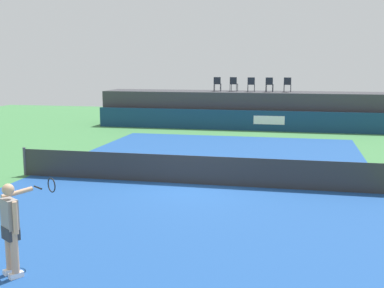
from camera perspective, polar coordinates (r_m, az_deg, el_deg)
name	(u,v)px	position (r m, az deg, el deg)	size (l,w,h in m)	color
ground_plane	(212,166)	(19.03, 2.30, -2.55)	(48.00, 48.00, 0.00)	#3D7A42
court_inner	(196,184)	(16.16, 0.44, -4.69)	(12.00, 22.00, 0.00)	#1C478C
sponsor_wall	(243,120)	(29.21, 5.93, 2.76)	(18.00, 0.22, 1.20)	navy
spectator_platform	(246,109)	(30.94, 6.31, 4.05)	(18.00, 2.80, 2.20)	#38383D
spectator_chair_far_left	(217,83)	(31.14, 2.97, 7.07)	(0.46, 0.46, 0.89)	#1E232D
spectator_chair_left	(234,83)	(31.06, 4.87, 7.04)	(0.47, 0.47, 0.89)	#1E232D
spectator_chair_center	(251,84)	(30.62, 6.90, 6.97)	(0.47, 0.47, 0.89)	#1E232D
spectator_chair_right	(269,84)	(30.61, 9.00, 6.93)	(0.46, 0.46, 0.89)	#1E232D
spectator_chair_far_right	(287,84)	(30.78, 11.05, 6.88)	(0.44, 0.44, 0.89)	#1E232D
tennis_net	(196,170)	(16.05, 0.44, -3.05)	(12.40, 0.02, 0.95)	#2D2D2D
net_post_near	(25,161)	(18.33, -18.90, -1.92)	(0.10, 0.10, 1.00)	#4C4C51
tennis_player	(12,226)	(9.73, -20.23, -8.96)	(0.74, 1.25, 1.77)	white
tennis_ball	(192,173)	(17.68, -0.02, -3.34)	(0.07, 0.07, 0.07)	#D8EA33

